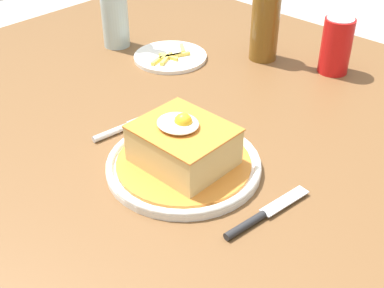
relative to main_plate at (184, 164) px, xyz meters
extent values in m
cube|color=brown|center=(-0.06, 0.17, -0.03)|extent=(1.45, 1.07, 0.04)
cylinder|color=brown|center=(-0.70, 0.63, -0.40)|extent=(0.07, 0.07, 0.70)
cylinder|color=white|center=(0.00, 0.00, 0.00)|extent=(0.26, 0.26, 0.01)
torus|color=white|center=(0.00, 0.00, 0.00)|extent=(0.26, 0.26, 0.01)
cylinder|color=orange|center=(0.00, 0.00, 0.00)|extent=(0.22, 0.22, 0.01)
cube|color=#DBB770|center=(0.00, 0.00, 0.04)|extent=(0.15, 0.12, 0.06)
cube|color=orange|center=(0.00, 0.00, 0.07)|extent=(0.15, 0.13, 0.00)
ellipsoid|color=white|center=(-0.01, 0.00, 0.08)|extent=(0.07, 0.06, 0.01)
sphere|color=yellow|center=(0.00, 0.00, 0.08)|extent=(0.03, 0.03, 0.03)
cylinder|color=silver|center=(-0.17, -0.02, 0.00)|extent=(0.02, 0.08, 0.01)
cube|color=silver|center=(-0.16, 0.05, 0.00)|extent=(0.03, 0.05, 0.00)
cylinder|color=silver|center=(-0.15, 0.07, 0.00)|extent=(0.01, 0.03, 0.00)
cylinder|color=silver|center=(-0.15, 0.07, 0.00)|extent=(0.01, 0.03, 0.00)
cylinder|color=silver|center=(-0.16, 0.07, 0.00)|extent=(0.01, 0.03, 0.00)
cylinder|color=#262628|center=(0.16, -0.04, 0.00)|extent=(0.02, 0.08, 0.01)
cube|color=silver|center=(0.17, 0.04, 0.00)|extent=(0.03, 0.09, 0.00)
cylinder|color=red|center=(-0.01, 0.49, 0.05)|extent=(0.07, 0.07, 0.12)
cylinder|color=silver|center=(-0.01, 0.49, 0.11)|extent=(0.06, 0.06, 0.00)
cylinder|color=#ADC6CC|center=(-0.47, 0.25, 0.07)|extent=(0.06, 0.06, 0.15)
cylinder|color=brown|center=(-0.16, 0.43, 0.07)|extent=(0.06, 0.06, 0.15)
cylinder|color=white|center=(-0.32, 0.28, 0.00)|extent=(0.17, 0.17, 0.01)
cube|color=#EAC64C|center=(-0.30, 0.30, 0.00)|extent=(0.03, 0.05, 0.01)
cube|color=#EAC64C|center=(-0.31, 0.24, 0.00)|extent=(0.02, 0.05, 0.01)
cube|color=#EAC64C|center=(-0.30, 0.26, 0.00)|extent=(0.03, 0.06, 0.01)
cube|color=#EAC64C|center=(-0.31, 0.27, 0.00)|extent=(0.05, 0.02, 0.01)
cube|color=#EAC64C|center=(-0.32, 0.32, 0.00)|extent=(0.04, 0.04, 0.01)
cube|color=#EAC64C|center=(-0.31, 0.27, 0.00)|extent=(0.03, 0.06, 0.01)
camera|label=1|loc=(0.47, -0.48, 0.50)|focal=47.61mm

